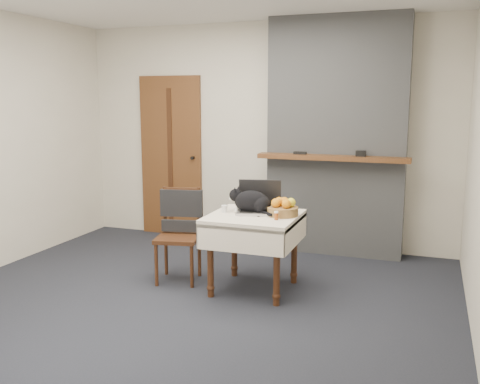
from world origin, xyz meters
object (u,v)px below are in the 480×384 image
object	(u,v)px
cat	(252,202)
cream_jar	(225,209)
chair	(180,221)
side_table	(254,227)
door	(171,157)
pill_bottle	(276,215)
fruit_basket	(283,209)
laptop	(259,204)

from	to	relation	value
cat	cream_jar	size ratio (longest dim) A/B	7.28
chair	side_table	bearing A→B (deg)	-17.11
side_table	cat	distance (m)	0.22
door	pill_bottle	world-z (taller)	door
pill_bottle	fruit_basket	distance (m)	0.19
door	fruit_basket	world-z (taller)	door
cat	pill_bottle	size ratio (longest dim) A/B	6.33
side_table	cream_jar	xyz separation A→B (m)	(-0.29, 0.01, 0.15)
cat	chair	xyz separation A→B (m)	(-0.73, 0.01, -0.24)
cream_jar	chair	xyz separation A→B (m)	(-0.48, 0.06, -0.17)
side_table	chair	bearing A→B (deg)	174.93
pill_bottle	chair	world-z (taller)	chair
laptop	cat	size ratio (longest dim) A/B	0.96
cream_jar	chair	distance (m)	0.52
side_table	cat	world-z (taller)	cat
door	cream_jar	bearing A→B (deg)	-49.74
cream_jar	side_table	bearing A→B (deg)	-1.03
laptop	cream_jar	world-z (taller)	laptop
laptop	chair	world-z (taller)	laptop
door	laptop	size ratio (longest dim) A/B	4.41
pill_bottle	fruit_basket	bearing A→B (deg)	87.57
door	laptop	bearing A→B (deg)	-41.93
laptop	cat	world-z (taller)	laptop
laptop	cream_jar	bearing A→B (deg)	-171.27
side_table	cat	bearing A→B (deg)	121.00
side_table	cat	size ratio (longest dim) A/B	1.65
cream_jar	pill_bottle	world-z (taller)	pill_bottle
laptop	chair	size ratio (longest dim) A/B	0.51
laptop	fruit_basket	xyz separation A→B (m)	(0.24, -0.07, -0.01)
side_table	pill_bottle	size ratio (longest dim) A/B	10.43
cat	fruit_basket	world-z (taller)	cat
side_table	cream_jar	world-z (taller)	cream_jar
pill_bottle	side_table	bearing A→B (deg)	151.35
cream_jar	pill_bottle	bearing A→B (deg)	-14.62
cream_jar	pill_bottle	xyz separation A→B (m)	(0.53, -0.14, 0.01)
door	fruit_basket	size ratio (longest dim) A/B	7.26
door	cat	bearing A→B (deg)	-43.91
cat	chair	bearing A→B (deg)	-174.70
side_table	fruit_basket	bearing A→B (deg)	12.02
fruit_basket	chair	xyz separation A→B (m)	(-1.02, 0.01, -0.20)
side_table	cat	xyz separation A→B (m)	(-0.03, 0.06, 0.21)
laptop	fruit_basket	distance (m)	0.25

